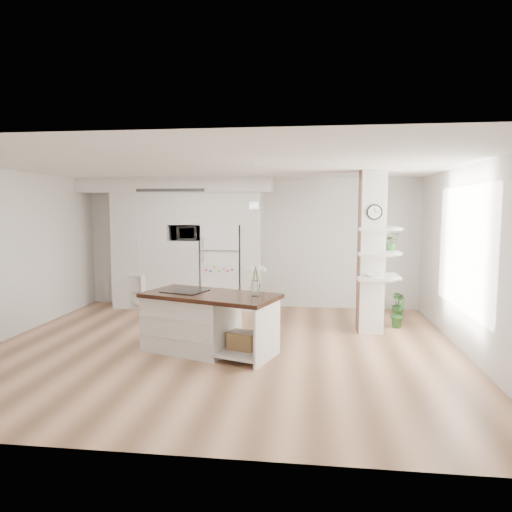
{
  "coord_description": "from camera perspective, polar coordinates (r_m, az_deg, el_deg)",
  "views": [
    {
      "loc": [
        1.3,
        -6.55,
        2.08
      ],
      "look_at": [
        0.39,
        0.9,
        1.29
      ],
      "focal_mm": 32.0,
      "sensor_mm": 36.0,
      "label": 1
    }
  ],
  "objects": [
    {
      "name": "refrigerator",
      "position": [
        9.49,
        -4.18,
        -1.33
      ],
      "size": [
        0.78,
        0.69,
        1.75
      ],
      "color": "white",
      "rests_on": "floor"
    },
    {
      "name": "pendant_light",
      "position": [
        6.71,
        10.45,
        6.22
      ],
      "size": [
        0.12,
        0.12,
        0.1
      ],
      "primitive_type": "cylinder",
      "color": "white",
      "rests_on": "room"
    },
    {
      "name": "shelf_plant",
      "position": [
        7.98,
        16.56,
        1.74
      ],
      "size": [
        0.27,
        0.23,
        0.3
      ],
      "primitive_type": "imported",
      "color": "#2C6227",
      "rests_on": "column"
    },
    {
      "name": "column",
      "position": [
        7.79,
        14.9,
        0.41
      ],
      "size": [
        0.69,
        0.9,
        2.7
      ],
      "color": "silver",
      "rests_on": "floor"
    },
    {
      "name": "floor",
      "position": [
        6.99,
        -4.15,
        -11.35
      ],
      "size": [
        7.0,
        6.0,
        0.01
      ],
      "primitive_type": "cube",
      "color": "tan",
      "rests_on": "ground"
    },
    {
      "name": "floor_plant_a",
      "position": [
        8.39,
        17.39,
        -6.91
      ],
      "size": [
        0.33,
        0.3,
        0.5
      ],
      "primitive_type": "imported",
      "rotation": [
        0.0,
        0.0,
        0.37
      ],
      "color": "#2C6227",
      "rests_on": "floor"
    },
    {
      "name": "room",
      "position": [
        6.68,
        -4.27,
        4.03
      ],
      "size": [
        7.04,
        6.04,
        2.72
      ],
      "color": "white",
      "rests_on": "ground"
    },
    {
      "name": "microwave",
      "position": [
        9.54,
        -8.71,
        2.85
      ],
      "size": [
        0.54,
        0.37,
        0.3
      ],
      "primitive_type": "imported",
      "color": "#2D2D2D",
      "rests_on": "cabinet_wall"
    },
    {
      "name": "window",
      "position": [
        7.21,
        24.55,
        0.82
      ],
      "size": [
        0.0,
        2.4,
        2.4
      ],
      "primitive_type": "plane",
      "rotation": [
        1.57,
        0.0,
        -1.57
      ],
      "color": "white",
      "rests_on": "room"
    },
    {
      "name": "decor_bowl",
      "position": [
        7.59,
        14.48,
        -2.38
      ],
      "size": [
        0.22,
        0.22,
        0.05
      ],
      "primitive_type": "imported",
      "color": "white",
      "rests_on": "column"
    },
    {
      "name": "cabinet_wall",
      "position": [
        9.63,
        -9.63,
        2.48
      ],
      "size": [
        4.0,
        0.71,
        2.7
      ],
      "color": "silver",
      "rests_on": "floor"
    },
    {
      "name": "kitchen_island",
      "position": [
        6.78,
        -7.26,
        -7.95
      ],
      "size": [
        2.11,
        1.48,
        1.43
      ],
      "rotation": [
        0.0,
        0.0,
        -0.33
      ],
      "color": "silver",
      "rests_on": "floor"
    },
    {
      "name": "floor_plant_b",
      "position": [
        9.39,
        17.34,
        -5.76
      ],
      "size": [
        0.3,
        0.3,
        0.43
      ],
      "primitive_type": "imported",
      "rotation": [
        0.0,
        0.0,
        0.3
      ],
      "color": "#2C6227",
      "rests_on": "floor"
    },
    {
      "name": "bookshelf",
      "position": [
        9.89,
        -14.64,
        -4.51
      ],
      "size": [
        0.69,
        0.54,
        0.72
      ],
      "rotation": [
        0.0,
        0.0,
        -0.36
      ],
      "color": "silver",
      "rests_on": "floor"
    }
  ]
}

